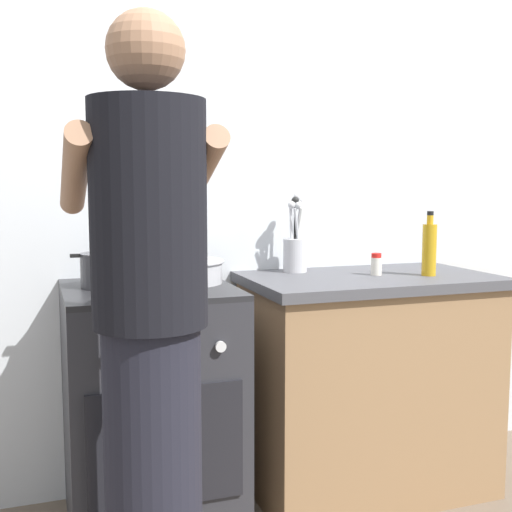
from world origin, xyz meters
name	(u,v)px	position (x,y,z in m)	size (l,w,h in m)	color
back_wall	(260,188)	(0.20, 0.50, 1.25)	(3.20, 0.10, 2.50)	silver
countertop	(368,382)	(0.55, 0.15, 0.45)	(1.00, 0.60, 0.90)	#99724C
stove_range	(151,408)	(-0.35, 0.15, 0.45)	(0.60, 0.62, 0.90)	#2D2D33
pot	(107,270)	(-0.49, 0.19, 0.96)	(0.25, 0.19, 0.12)	#38383D
mixing_bowl	(184,270)	(-0.21, 0.19, 0.95)	(0.30, 0.30, 0.09)	#B7B7BC
utensil_crock	(295,248)	(0.30, 0.34, 1.00)	(0.10, 0.10, 0.33)	silver
spice_bottle	(376,264)	(0.58, 0.14, 0.94)	(0.04, 0.04, 0.09)	silver
oil_bottle	(429,248)	(0.77, 0.06, 1.01)	(0.06, 0.06, 0.26)	gold
person	(151,340)	(-0.45, -0.48, 0.86)	(0.41, 0.50, 1.70)	black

